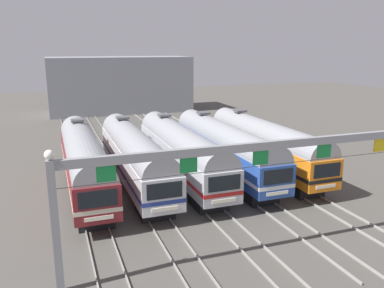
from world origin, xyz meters
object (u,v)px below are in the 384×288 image
object	(u,v)px
commuter_train_blue	(224,147)
commuter_train_maroon	(84,159)
commuter_train_silver	(134,155)
catenary_gantry	(260,164)
commuter_train_stainless	(181,150)
commuter_train_orange	(264,143)

from	to	relation	value
commuter_train_blue	commuter_train_maroon	bearing A→B (deg)	180.00
commuter_train_silver	catenary_gantry	size ratio (longest dim) A/B	0.84
commuter_train_stainless	commuter_train_blue	bearing A→B (deg)	0.00
commuter_train_blue	commuter_train_silver	bearing A→B (deg)	180.00
commuter_train_stainless	commuter_train_orange	bearing A→B (deg)	0.00
commuter_train_maroon	commuter_train_orange	size ratio (longest dim) A/B	1.00
commuter_train_maroon	catenary_gantry	bearing A→B (deg)	-59.04
commuter_train_silver	commuter_train_stainless	size ratio (longest dim) A/B	1.00
commuter_train_silver	commuter_train_maroon	bearing A→B (deg)	180.00
commuter_train_orange	catenary_gantry	xyz separation A→B (m)	(-8.10, -13.50, 2.55)
commuter_train_maroon	commuter_train_stainless	distance (m)	8.10
commuter_train_silver	commuter_train_orange	xyz separation A→B (m)	(12.15, 0.00, 0.00)
commuter_train_stainless	catenary_gantry	distance (m)	13.74
commuter_train_maroon	catenary_gantry	distance (m)	15.95
commuter_train_blue	commuter_train_orange	distance (m)	4.05
commuter_train_stainless	commuter_train_blue	size ratio (longest dim) A/B	1.00
commuter_train_silver	commuter_train_blue	bearing A→B (deg)	0.00
commuter_train_blue	commuter_train_orange	size ratio (longest dim) A/B	1.00
commuter_train_maroon	commuter_train_stainless	xyz separation A→B (m)	(8.10, 0.00, 0.00)
commuter_train_maroon	commuter_train_stainless	size ratio (longest dim) A/B	1.00
commuter_train_stainless	catenary_gantry	size ratio (longest dim) A/B	0.84
commuter_train_silver	commuter_train_orange	size ratio (longest dim) A/B	1.00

